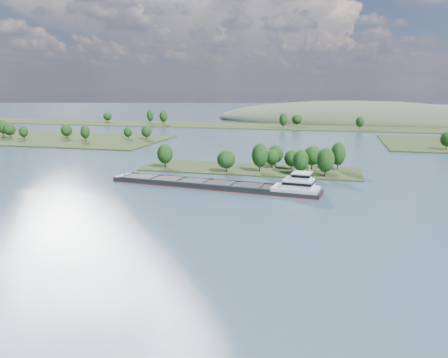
# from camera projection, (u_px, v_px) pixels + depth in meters

# --- Properties ---
(ground) EXTENTS (1800.00, 1800.00, 0.00)m
(ground) POSITION_uv_depth(u_px,v_px,m) (216.00, 203.00, 146.17)
(ground) COLOR #3A5265
(ground) RESTS_ON ground
(tree_island) EXTENTS (100.00, 30.00, 14.03)m
(tree_island) POSITION_uv_depth(u_px,v_px,m) (265.00, 162.00, 199.53)
(tree_island) COLOR #223116
(tree_island) RESTS_ON ground
(back_shoreline) EXTENTS (900.00, 60.00, 14.96)m
(back_shoreline) POSITION_uv_depth(u_px,v_px,m) (302.00, 127.00, 409.51)
(back_shoreline) COLOR #223116
(back_shoreline) RESTS_ON ground
(hill_west) EXTENTS (320.00, 160.00, 44.00)m
(hill_west) POSITION_uv_depth(u_px,v_px,m) (355.00, 120.00, 492.26)
(hill_west) COLOR #3C4A33
(hill_west) RESTS_ON ground
(cargo_barge) EXTENTS (84.25, 20.01, 11.31)m
(cargo_barge) POSITION_uv_depth(u_px,v_px,m) (227.00, 185.00, 165.67)
(cargo_barge) COLOR black
(cargo_barge) RESTS_ON ground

